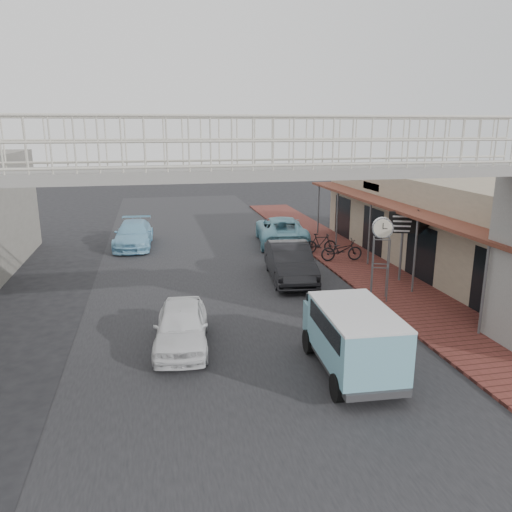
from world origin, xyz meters
name	(u,v)px	position (x,y,z in m)	size (l,w,h in m)	color
ground	(236,318)	(0.00, 0.00, 0.00)	(120.00, 120.00, 0.00)	black
road_strip	(236,318)	(0.00, 0.00, 0.01)	(10.00, 60.00, 0.01)	black
sidewalk	(379,278)	(6.50, 3.00, 0.05)	(3.00, 40.00, 0.10)	brown
shophouse_row	(466,223)	(10.97, 4.00, 2.01)	(7.20, 18.00, 4.00)	gray
footbridge	(263,254)	(0.00, -4.00, 3.18)	(16.40, 2.40, 6.34)	gray
white_hatchback	(181,326)	(-1.89, -1.86, 0.63)	(1.49, 3.69, 1.26)	white
dark_sedan	(290,262)	(2.89, 3.76, 0.76)	(1.60, 4.59, 1.51)	black
angkot_curb	(281,230)	(4.20, 10.19, 0.74)	(2.46, 5.33, 1.48)	#6EADC0
angkot_far	(134,234)	(-3.55, 11.09, 0.66)	(1.85, 4.56, 1.32)	#7FBBDC
angkot_van	(353,332)	(2.22, -4.42, 1.16)	(1.88, 3.80, 1.82)	black
motorcycle_near	(342,250)	(5.95, 5.82, 0.61)	(0.67, 1.93, 1.01)	black
motorcycle_far	(320,243)	(5.48, 7.42, 0.58)	(0.45, 1.61, 0.97)	black
street_clock	(382,232)	(5.30, 0.52, 2.57)	(0.77, 0.74, 2.98)	#59595B
arrow_sign	(422,224)	(7.78, 2.18, 2.45)	(1.75, 1.18, 2.91)	#59595B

